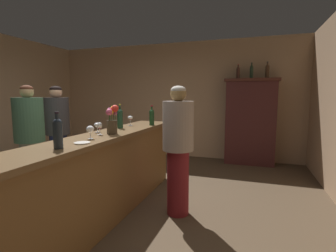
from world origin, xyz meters
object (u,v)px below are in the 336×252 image
Objects in this scene: bartender at (178,146)px; cheese_plate at (82,143)px; display_bottle_midleft at (252,71)px; patron_in_grey at (58,131)px; wine_glass_mid at (90,129)px; wine_glass_spare at (97,125)px; wine_bottle_pinot at (120,118)px; wine_glass_rear at (130,118)px; bar_counter at (106,175)px; patron_tall at (30,138)px; display_cabinet at (250,120)px; wine_bottle_syrah at (152,116)px; flower_arrangement at (112,119)px; wine_glass_front at (100,126)px; display_bottle_center at (267,71)px; display_bottle_left at (238,72)px; wine_bottle_rose at (58,132)px.

cheese_plate is at bearing 56.47° from bartender.
patron_in_grey is (-3.01, -2.25, -1.08)m from display_bottle_midleft.
wine_glass_mid is 1.15× the size of wine_glass_spare.
wine_bottle_pinot is 2.29× the size of wine_glass_rear.
patron_tall is (-1.31, 0.14, 0.36)m from bar_counter.
display_cabinet is 14.91× the size of wine_glass_spare.
display_cabinet reaches higher than wine_bottle_syrah.
wine_glass_rear is 0.86m from flower_arrangement.
cheese_plate is 0.10× the size of bartender.
bartender reaches higher than flower_arrangement.
wine_glass_front is 0.44× the size of display_bottle_center.
patron_in_grey reaches higher than bar_counter.
wine_bottle_syrah reaches higher than wine_glass_front.
wine_bottle_pinot is at bearing -124.10° from display_cabinet.
patron_tall reaches higher than bartender.
wine_glass_rear is (-0.30, -0.14, -0.03)m from wine_bottle_syrah.
display_cabinet is 2.78m from wine_glass_rear.
patron_in_grey is (-1.30, -0.08, -0.24)m from wine_glass_rear.
display_bottle_center is 0.21× the size of patron_in_grey.
display_bottle_left is 0.27m from display_bottle_midleft.
display_bottle_midleft reaches higher than bar_counter.
wine_bottle_rose is 0.88m from flower_arrangement.
wine_glass_mid is at bearing -114.61° from display_bottle_midleft.
wine_bottle_rose reaches higher than wine_glass_rear.
display_bottle_midleft is (1.76, 2.95, 0.86)m from wine_glass_spare.
flower_arrangement reaches higher than wine_bottle_syrah.
display_bottle_midleft is (1.62, 3.11, 0.85)m from wine_glass_front.
wine_glass_rear is (-0.16, 1.21, 0.01)m from wine_glass_mid.
display_cabinet is at bearing 59.03° from wine_glass_spare.
wine_bottle_pinot reaches higher than wine_bottle_syrah.
patron_tall is (-1.50, -0.87, -0.28)m from wine_bottle_syrah.
patron_in_grey is at bearing 150.71° from bar_counter.
wine_bottle_rose is at bearing -107.74° from display_bottle_left.
flower_arrangement is 1.13× the size of display_bottle_left.
display_bottle_left is (1.49, 2.95, 0.85)m from wine_glass_spare.
patron_in_grey is (-1.32, 0.26, -0.28)m from wine_bottle_pinot.
cheese_plate is (0.04, 0.25, -0.14)m from wine_bottle_rose.
bar_counter is at bearing -117.69° from display_bottle_midleft.
wine_glass_rear is 0.98× the size of cheese_plate.
wine_glass_front is at bearing -117.62° from display_cabinet.
display_cabinet is at bearing 65.20° from wine_glass_mid.
wine_bottle_rose is 0.20× the size of bartender.
wine_glass_front is (-0.10, 0.77, -0.05)m from wine_bottle_rose.
display_bottle_midleft is (1.51, 3.88, 0.81)m from wine_bottle_rose.
patron_in_grey is at bearing -8.71° from bartender.
display_cabinet reaches higher than wine_glass_rear.
wine_glass_spare is at bearing -99.08° from wine_bottle_pinot.
display_cabinet is at bearing 63.03° from flower_arrangement.
display_bottle_center is 0.21× the size of patron_tall.
wine_glass_rear is at bearing 99.33° from cheese_plate.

